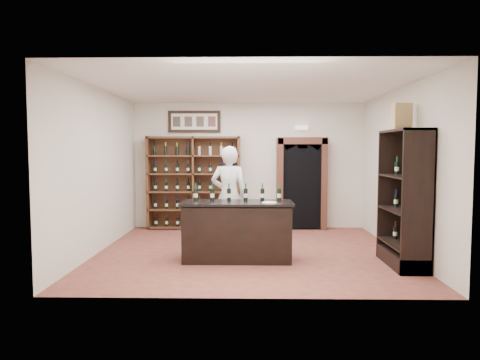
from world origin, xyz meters
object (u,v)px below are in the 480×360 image
(wine_shelf, at_px, (194,183))
(counter_bottle_0, at_px, (196,194))
(wine_crate, at_px, (402,116))
(tasting_counter, at_px, (237,231))
(shopkeeper, at_px, (229,196))
(side_cabinet, at_px, (405,220))

(wine_shelf, xyz_separation_m, counter_bottle_0, (0.38, -2.78, 0.01))
(wine_shelf, relative_size, counter_bottle_0, 7.33)
(wine_shelf, distance_m, wine_crate, 5.05)
(tasting_counter, distance_m, counter_bottle_0, 0.96)
(wine_shelf, relative_size, shopkeeper, 1.13)
(wine_shelf, bearing_deg, side_cabinet, -40.21)
(tasting_counter, bearing_deg, counter_bottle_0, 168.30)
(side_cabinet, bearing_deg, tasting_counter, 173.72)
(shopkeeper, relative_size, wine_crate, 4.49)
(wine_shelf, distance_m, shopkeeper, 2.03)
(counter_bottle_0, bearing_deg, wine_shelf, 97.77)
(counter_bottle_0, relative_size, side_cabinet, 0.14)
(wine_shelf, distance_m, side_cabinet, 5.02)
(tasting_counter, height_order, side_cabinet, side_cabinet)
(wine_crate, bearing_deg, tasting_counter, 166.95)
(shopkeeper, bearing_deg, wine_shelf, -57.32)
(wine_crate, bearing_deg, counter_bottle_0, 165.07)
(side_cabinet, bearing_deg, shopkeeper, 153.95)
(wine_shelf, bearing_deg, counter_bottle_0, -82.23)
(wine_shelf, height_order, wine_crate, wine_crate)
(wine_shelf, height_order, side_cabinet, same)
(wine_shelf, bearing_deg, wine_crate, -39.06)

